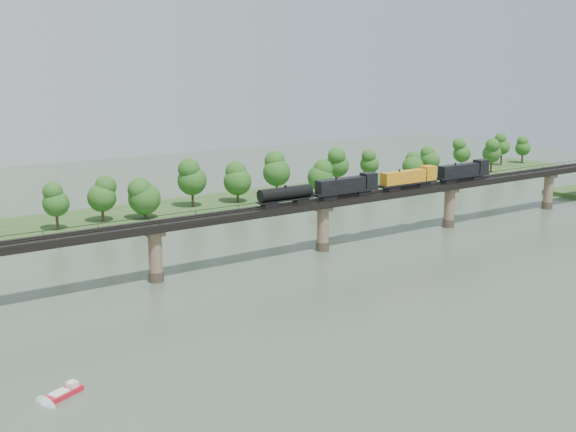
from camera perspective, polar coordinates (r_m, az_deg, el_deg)
ground at (r=139.03m, az=10.28°, el=-5.35°), size 400.00×400.00×0.00m
far_bank at (r=205.75m, az=-6.57°, el=0.80°), size 300.00×24.00×1.60m
bridge at (r=159.36m, az=2.76°, el=-0.83°), size 236.00×30.00×11.50m
bridge_superstructure at (r=158.03m, az=2.79°, el=1.40°), size 220.00×4.90×0.75m
far_treeline at (r=196.68m, az=-8.12°, el=2.60°), size 289.06×17.54×13.60m
freight_train at (r=169.75m, az=7.93°, el=2.75°), size 69.55×2.71×4.79m
motorboat at (r=98.21m, az=-17.24°, el=-13.15°), size 5.28×3.65×1.39m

